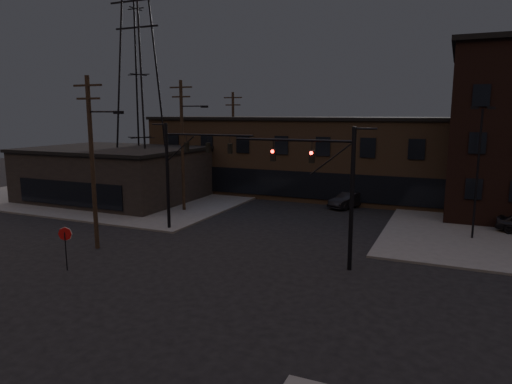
# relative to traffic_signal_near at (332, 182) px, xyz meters

# --- Properties ---
(ground) EXTENTS (140.00, 140.00, 0.00)m
(ground) POSITION_rel_traffic_signal_near_xyz_m (-5.36, -4.50, -4.93)
(ground) COLOR black
(ground) RESTS_ON ground
(sidewalk_nw) EXTENTS (30.00, 30.00, 0.15)m
(sidewalk_nw) POSITION_rel_traffic_signal_near_xyz_m (-27.36, 17.50, -4.86)
(sidewalk_nw) COLOR #474744
(sidewalk_nw) RESTS_ON ground
(building_row) EXTENTS (40.00, 12.00, 8.00)m
(building_row) POSITION_rel_traffic_signal_near_xyz_m (-5.36, 23.50, -0.93)
(building_row) COLOR #4C3928
(building_row) RESTS_ON ground
(building_left) EXTENTS (16.00, 12.00, 5.00)m
(building_left) POSITION_rel_traffic_signal_near_xyz_m (-25.36, 11.50, -2.43)
(building_left) COLOR black
(building_left) RESTS_ON ground
(traffic_signal_near) EXTENTS (7.12, 0.24, 8.00)m
(traffic_signal_near) POSITION_rel_traffic_signal_near_xyz_m (0.00, 0.00, 0.00)
(traffic_signal_near) COLOR black
(traffic_signal_near) RESTS_ON ground
(traffic_signal_far) EXTENTS (7.12, 0.24, 8.00)m
(traffic_signal_far) POSITION_rel_traffic_signal_near_xyz_m (-12.07, 3.50, 0.08)
(traffic_signal_far) COLOR black
(traffic_signal_far) RESTS_ON ground
(stop_sign) EXTENTS (0.72, 0.33, 2.48)m
(stop_sign) POSITION_rel_traffic_signal_near_xyz_m (-13.36, -6.49, -3.09)
(stop_sign) COLOR black
(stop_sign) RESTS_ON ground
(utility_pole_near) EXTENTS (3.70, 0.28, 11.00)m
(utility_pole_near) POSITION_rel_traffic_signal_near_xyz_m (-14.79, -2.50, 0.94)
(utility_pole_near) COLOR black
(utility_pole_near) RESTS_ON ground
(utility_pole_mid) EXTENTS (3.70, 0.28, 11.50)m
(utility_pole_mid) POSITION_rel_traffic_signal_near_xyz_m (-15.79, 9.50, 1.19)
(utility_pole_mid) COLOR black
(utility_pole_mid) RESTS_ON ground
(utility_pole_far) EXTENTS (2.20, 0.28, 11.00)m
(utility_pole_far) POSITION_rel_traffic_signal_near_xyz_m (-16.86, 21.50, 0.85)
(utility_pole_far) COLOR black
(utility_pole_far) RESTS_ON ground
(transmission_tower) EXTENTS (7.00, 7.00, 25.00)m
(transmission_tower) POSITION_rel_traffic_signal_near_xyz_m (-23.36, 13.50, 7.57)
(transmission_tower) COLOR black
(transmission_tower) RESTS_ON ground
(lot_light_a) EXTENTS (1.50, 0.28, 9.14)m
(lot_light_a) POSITION_rel_traffic_signal_near_xyz_m (7.64, 9.50, 0.58)
(lot_light_a) COLOR black
(lot_light_a) RESTS_ON ground
(car_crossing) EXTENTS (3.19, 4.59, 1.43)m
(car_crossing) POSITION_rel_traffic_signal_near_xyz_m (-2.68, 16.96, -4.21)
(car_crossing) COLOR black
(car_crossing) RESTS_ON ground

